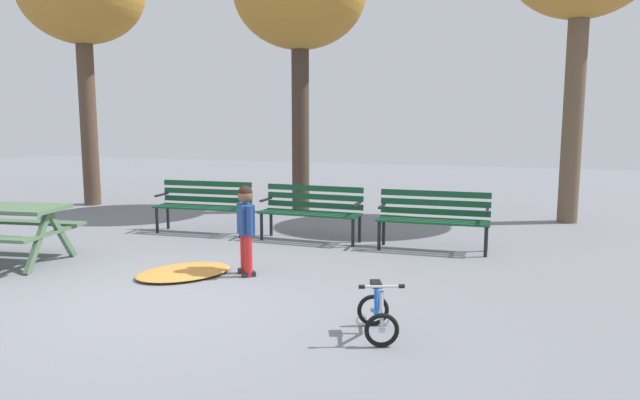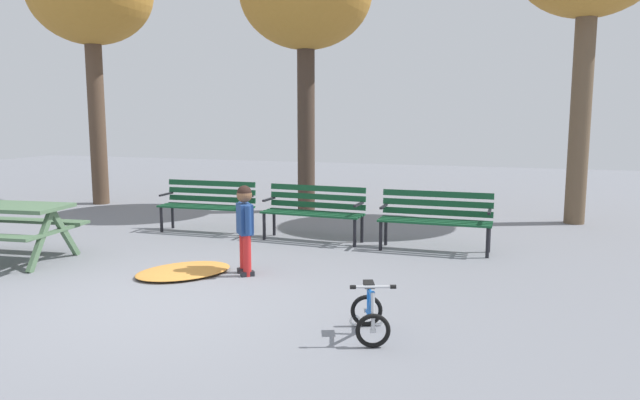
{
  "view_description": "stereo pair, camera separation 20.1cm",
  "coord_description": "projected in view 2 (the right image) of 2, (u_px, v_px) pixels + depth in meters",
  "views": [
    {
      "loc": [
        3.38,
        -5.29,
        1.96
      ],
      "look_at": [
        1.12,
        2.06,
        0.85
      ],
      "focal_mm": 33.33,
      "sensor_mm": 36.0,
      "label": 1
    },
    {
      "loc": [
        3.58,
        -5.23,
        1.96
      ],
      "look_at": [
        1.12,
        2.06,
        0.85
      ],
      "focal_mm": 33.33,
      "sensor_mm": 36.0,
      "label": 2
    }
  ],
  "objects": [
    {
      "name": "ground",
      "position": [
        159.0,
        300.0,
        6.31
      ],
      "size": [
        36.0,
        36.0,
        0.0
      ],
      "primitive_type": "plane",
      "color": "slate"
    },
    {
      "name": "park_bench_far_left",
      "position": [
        208.0,
        202.0,
        9.94
      ],
      "size": [
        1.61,
        0.51,
        0.85
      ],
      "color": "#144728",
      "rests_on": "ground"
    },
    {
      "name": "park_bench_right",
      "position": [
        436.0,
        216.0,
        8.58
      ],
      "size": [
        1.6,
        0.47,
        0.85
      ],
      "color": "#144728",
      "rests_on": "ground"
    },
    {
      "name": "kids_bicycle",
      "position": [
        370.0,
        314.0,
        5.26
      ],
      "size": [
        0.51,
        0.63,
        0.54
      ],
      "color": "black",
      "rests_on": "ground"
    },
    {
      "name": "picnic_table",
      "position": [
        0.0,
        217.0,
        7.96
      ],
      "size": [
        1.94,
        1.54,
        0.79
      ],
      "color": "#4C6B4C",
      "rests_on": "ground"
    },
    {
      "name": "park_bench_left",
      "position": [
        314.0,
        208.0,
        9.27
      ],
      "size": [
        1.62,
        0.53,
        0.85
      ],
      "color": "#144728",
      "rests_on": "ground"
    },
    {
      "name": "child_standing",
      "position": [
        245.0,
        222.0,
        7.25
      ],
      "size": [
        0.3,
        0.34,
        1.11
      ],
      "color": "red",
      "rests_on": "ground"
    },
    {
      "name": "leaf_pile",
      "position": [
        184.0,
        271.0,
        7.37
      ],
      "size": [
        1.38,
        1.46,
        0.07
      ],
      "primitive_type": "ellipsoid",
      "rotation": [
        0.0,
        0.0,
        0.94
      ],
      "color": "#C68438",
      "rests_on": "ground"
    }
  ]
}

